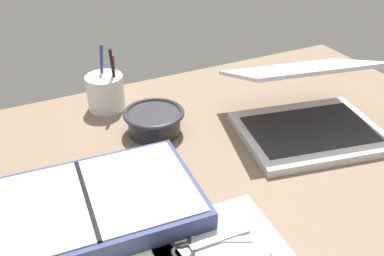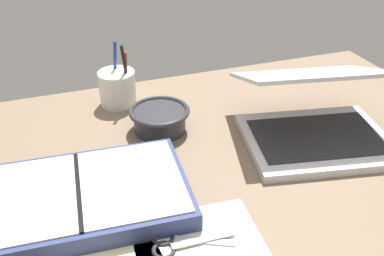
{
  "view_description": "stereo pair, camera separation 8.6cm",
  "coord_description": "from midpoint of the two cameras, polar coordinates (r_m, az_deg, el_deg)",
  "views": [
    {
      "loc": [
        -31.5,
        -55.13,
        54.53
      ],
      "look_at": [
        1.01,
        10.83,
        9.0
      ],
      "focal_mm": 40.0,
      "sensor_mm": 36.0,
      "label": 1
    },
    {
      "loc": [
        -23.54,
        -58.49,
        54.53
      ],
      "look_at": [
        1.01,
        10.83,
        9.0
      ],
      "focal_mm": 40.0,
      "sensor_mm": 36.0,
      "label": 2
    }
  ],
  "objects": [
    {
      "name": "desk_top",
      "position": [
        0.83,
        4.89,
        -8.68
      ],
      "size": [
        140.0,
        100.0,
        2.0
      ],
      "primitive_type": "cube",
      "color": "#75604C",
      "rests_on": "ground"
    },
    {
      "name": "laptop",
      "position": [
        0.99,
        18.49,
        1.36
      ],
      "size": [
        36.53,
        36.77,
        17.57
      ],
      "rotation": [
        0.0,
        0.0,
        -0.19
      ],
      "color": "silver",
      "rests_on": "desk_top"
    },
    {
      "name": "bowl",
      "position": [
        0.97,
        -1.82,
        1.22
      ],
      "size": [
        13.91,
        13.91,
        5.48
      ],
      "color": "#2D2D33",
      "rests_on": "desk_top"
    },
    {
      "name": "pen_cup",
      "position": [
        1.09,
        -7.66,
        5.31
      ],
      "size": [
        9.17,
        9.17,
        16.58
      ],
      "color": "white",
      "rests_on": "desk_top"
    },
    {
      "name": "planner",
      "position": [
        0.78,
        -11.68,
        -9.18
      ],
      "size": [
        40.08,
        26.5,
        4.14
      ],
      "rotation": [
        0.0,
        0.0,
        -0.07
      ],
      "color": "navy",
      "rests_on": "desk_top"
    },
    {
      "name": "scissors",
      "position": [
        0.71,
        1.17,
        -15.2
      ],
      "size": [
        13.97,
        7.79,
        0.8
      ],
      "rotation": [
        0.0,
        0.0,
        -0.25
      ],
      "color": "#B7B7BC",
      "rests_on": "desk_top"
    }
  ]
}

